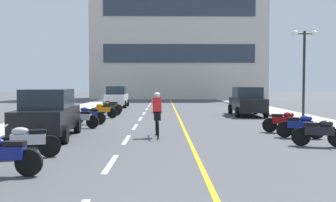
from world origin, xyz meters
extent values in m
plane|color=#47474C|center=(0.00, 21.00, 0.00)|extent=(140.00, 140.00, 0.00)
cube|color=#A8A8A3|center=(-7.20, 24.00, 0.06)|extent=(2.40, 72.00, 0.12)
cube|color=#A8A8A3|center=(7.20, 24.00, 0.06)|extent=(2.40, 72.00, 0.12)
cube|color=silver|center=(-2.00, 6.00, 0.00)|extent=(0.14, 2.20, 0.01)
cube|color=silver|center=(-2.00, 10.00, 0.00)|extent=(0.14, 2.20, 0.01)
cube|color=silver|center=(-2.00, 14.00, 0.00)|extent=(0.14, 2.20, 0.01)
cube|color=silver|center=(-2.00, 18.00, 0.00)|extent=(0.14, 2.20, 0.01)
cube|color=silver|center=(-2.00, 22.00, 0.00)|extent=(0.14, 2.20, 0.01)
cube|color=silver|center=(-2.00, 26.00, 0.00)|extent=(0.14, 2.20, 0.01)
cube|color=silver|center=(-2.00, 30.00, 0.00)|extent=(0.14, 2.20, 0.01)
cube|color=silver|center=(-2.00, 34.00, 0.00)|extent=(0.14, 2.20, 0.01)
cube|color=silver|center=(-2.00, 38.00, 0.00)|extent=(0.14, 2.20, 0.01)
cube|color=silver|center=(-2.00, 42.00, 0.00)|extent=(0.14, 2.20, 0.01)
cube|color=silver|center=(-2.00, 46.00, 0.00)|extent=(0.14, 2.20, 0.01)
cube|color=gold|center=(0.25, 24.00, 0.00)|extent=(0.12, 66.00, 0.01)
cube|color=beige|center=(1.42, 48.44, 10.02)|extent=(23.54, 6.87, 20.04)
cube|color=#2D3847|center=(1.42, 44.95, 6.01)|extent=(19.78, 0.10, 2.40)
cube|color=#2D3847|center=(1.42, 44.95, 12.02)|extent=(19.78, 0.10, 2.40)
cylinder|color=black|center=(7.27, 17.50, 2.56)|extent=(0.14, 0.14, 4.87)
cylinder|color=black|center=(7.27, 17.50, 4.84)|extent=(1.10, 0.08, 0.08)
sphere|color=white|center=(6.72, 17.50, 4.84)|extent=(0.36, 0.36, 0.36)
sphere|color=white|center=(7.82, 17.50, 4.84)|extent=(0.36, 0.36, 0.36)
cylinder|color=black|center=(-5.90, 11.77, 0.32)|extent=(0.27, 0.66, 0.64)
cylinder|color=black|center=(-4.20, 11.90, 0.32)|extent=(0.27, 0.66, 0.64)
cylinder|color=black|center=(-5.68, 8.98, 0.32)|extent=(0.27, 0.66, 0.64)
cylinder|color=black|center=(-3.99, 9.11, 0.32)|extent=(0.27, 0.66, 0.64)
cube|color=black|center=(-4.94, 10.44, 0.72)|extent=(2.02, 4.32, 0.80)
cube|color=#1E2833|center=(-4.94, 10.44, 1.47)|extent=(1.73, 2.31, 0.70)
cylinder|color=black|center=(3.86, 21.55, 0.32)|extent=(0.24, 0.65, 0.64)
cylinder|color=black|center=(5.56, 21.50, 0.32)|extent=(0.24, 0.65, 0.64)
cylinder|color=black|center=(3.78, 18.75, 0.32)|extent=(0.24, 0.65, 0.64)
cylinder|color=black|center=(5.48, 18.71, 0.32)|extent=(0.24, 0.65, 0.64)
cube|color=black|center=(4.67, 20.13, 0.72)|extent=(1.81, 4.24, 0.80)
cube|color=#1E2833|center=(4.67, 20.13, 1.47)|extent=(1.62, 2.24, 0.70)
cylinder|color=black|center=(-5.62, 30.30, 0.32)|extent=(0.23, 0.64, 0.64)
cylinder|color=black|center=(-3.92, 30.33, 0.32)|extent=(0.23, 0.64, 0.64)
cylinder|color=black|center=(-5.58, 27.50, 0.32)|extent=(0.23, 0.64, 0.64)
cylinder|color=black|center=(-3.88, 27.53, 0.32)|extent=(0.23, 0.64, 0.64)
cube|color=silver|center=(-4.75, 28.92, 0.72)|extent=(1.77, 4.23, 0.80)
cube|color=#1E2833|center=(-4.75, 28.92, 1.47)|extent=(1.60, 2.23, 0.70)
cylinder|color=black|center=(-3.59, 4.73, 0.30)|extent=(0.60, 0.12, 0.60)
cube|color=navy|center=(-4.14, 4.76, 0.52)|extent=(0.91, 0.32, 0.28)
cube|color=black|center=(-3.89, 4.75, 0.72)|extent=(0.45, 0.26, 0.10)
cylinder|color=black|center=(-4.85, 6.57, 0.30)|extent=(0.61, 0.26, 0.60)
cylinder|color=black|center=(-3.79, 6.86, 0.30)|extent=(0.61, 0.26, 0.60)
cube|color=#B2B2B7|center=(-4.32, 6.71, 0.52)|extent=(0.94, 0.51, 0.28)
ellipsoid|color=#B2B2B7|center=(-4.52, 6.66, 0.74)|extent=(0.49, 0.35, 0.22)
cube|color=black|center=(-4.08, 6.78, 0.72)|extent=(0.49, 0.35, 0.10)
cylinder|color=silver|center=(-4.85, 6.57, 0.90)|extent=(0.19, 0.59, 0.03)
cylinder|color=black|center=(3.80, 8.61, 0.30)|extent=(0.60, 0.26, 0.60)
cube|color=black|center=(4.33, 8.46, 0.52)|extent=(0.94, 0.52, 0.28)
ellipsoid|color=black|center=(4.52, 8.41, 0.74)|extent=(0.49, 0.35, 0.22)
cube|color=black|center=(4.09, 8.53, 0.72)|extent=(0.49, 0.35, 0.10)
cylinder|color=black|center=(4.91, 10.10, 0.30)|extent=(0.60, 0.30, 0.60)
cylinder|color=black|center=(3.88, 10.47, 0.30)|extent=(0.60, 0.30, 0.60)
cube|color=navy|center=(4.40, 10.29, 0.52)|extent=(0.94, 0.57, 0.28)
ellipsoid|color=navy|center=(4.58, 10.22, 0.74)|extent=(0.50, 0.38, 0.22)
cube|color=black|center=(4.16, 10.37, 0.72)|extent=(0.50, 0.38, 0.10)
cylinder|color=silver|center=(4.91, 10.10, 0.90)|extent=(0.23, 0.57, 0.03)
cylinder|color=black|center=(4.82, 11.73, 0.30)|extent=(0.61, 0.22, 0.60)
cylinder|color=black|center=(3.75, 11.96, 0.30)|extent=(0.61, 0.22, 0.60)
cube|color=maroon|center=(4.29, 11.84, 0.52)|extent=(0.94, 0.46, 0.28)
ellipsoid|color=maroon|center=(4.48, 11.80, 0.74)|extent=(0.48, 0.33, 0.22)
cube|color=black|center=(4.04, 11.89, 0.72)|extent=(0.48, 0.33, 0.10)
cylinder|color=silver|center=(4.82, 11.73, 0.90)|extent=(0.15, 0.59, 0.03)
cylinder|color=black|center=(-4.95, 13.66, 0.30)|extent=(0.61, 0.23, 0.60)
cylinder|color=black|center=(-3.88, 13.41, 0.30)|extent=(0.61, 0.23, 0.60)
cube|color=#B2B2B7|center=(-4.41, 13.54, 0.52)|extent=(0.94, 0.48, 0.28)
ellipsoid|color=#B2B2B7|center=(-4.61, 13.58, 0.74)|extent=(0.48, 0.33, 0.22)
cube|color=black|center=(-4.17, 13.48, 0.72)|extent=(0.48, 0.33, 0.10)
cylinder|color=silver|center=(-4.95, 13.66, 0.90)|extent=(0.17, 0.59, 0.03)
cylinder|color=black|center=(-4.93, 15.08, 0.30)|extent=(0.60, 0.11, 0.60)
cylinder|color=black|center=(-3.83, 15.05, 0.30)|extent=(0.60, 0.11, 0.60)
cube|color=navy|center=(-4.38, 15.06, 0.52)|extent=(0.91, 0.30, 0.28)
ellipsoid|color=navy|center=(-4.58, 15.07, 0.74)|extent=(0.45, 0.25, 0.22)
cube|color=black|center=(-4.13, 15.06, 0.72)|extent=(0.45, 0.25, 0.10)
cylinder|color=silver|center=(-4.93, 15.08, 0.90)|extent=(0.04, 0.60, 0.03)
cylinder|color=black|center=(-4.77, 18.56, 0.30)|extent=(0.61, 0.17, 0.60)
cylinder|color=black|center=(-3.68, 18.43, 0.30)|extent=(0.61, 0.17, 0.60)
cube|color=orange|center=(-4.22, 18.49, 0.52)|extent=(0.93, 0.38, 0.28)
ellipsoid|color=orange|center=(-4.42, 18.52, 0.74)|extent=(0.46, 0.29, 0.22)
cube|color=black|center=(-3.98, 18.46, 0.72)|extent=(0.46, 0.29, 0.10)
cylinder|color=silver|center=(-4.77, 18.56, 0.90)|extent=(0.10, 0.60, 0.03)
cylinder|color=black|center=(-4.74, 20.60, 0.30)|extent=(0.61, 0.22, 0.60)
cylinder|color=black|center=(-3.66, 20.37, 0.30)|extent=(0.61, 0.22, 0.60)
cube|color=#0C4C19|center=(-4.20, 20.48, 0.52)|extent=(0.94, 0.46, 0.28)
ellipsoid|color=#0C4C19|center=(-4.40, 20.53, 0.74)|extent=(0.48, 0.33, 0.22)
cube|color=black|center=(-3.95, 20.43, 0.72)|extent=(0.48, 0.33, 0.10)
cylinder|color=silver|center=(-4.74, 20.60, 0.90)|extent=(0.15, 0.59, 0.03)
cylinder|color=black|center=(-4.87, 22.56, 0.30)|extent=(0.61, 0.23, 0.60)
cylinder|color=black|center=(-3.80, 22.33, 0.30)|extent=(0.61, 0.23, 0.60)
cube|color=maroon|center=(-4.33, 22.45, 0.52)|extent=(0.94, 0.47, 0.28)
ellipsoid|color=maroon|center=(-4.53, 22.49, 0.74)|extent=(0.48, 0.33, 0.22)
cube|color=black|center=(-4.09, 22.39, 0.72)|extent=(0.48, 0.33, 0.10)
cylinder|color=silver|center=(-4.87, 22.56, 0.90)|extent=(0.16, 0.59, 0.03)
torus|color=black|center=(-0.95, 11.18, 0.34)|extent=(0.10, 0.72, 0.72)
torus|color=black|center=(-0.87, 10.13, 0.34)|extent=(0.10, 0.72, 0.72)
cylinder|color=blue|center=(-0.91, 10.63, 0.64)|extent=(0.11, 0.95, 0.04)
cube|color=black|center=(-0.89, 10.48, 0.86)|extent=(0.12, 0.21, 0.06)
cylinder|color=blue|center=(-0.94, 11.08, 0.89)|extent=(0.42, 0.06, 0.03)
cube|color=black|center=(-0.90, 10.53, 0.79)|extent=(0.27, 0.38, 0.28)
cube|color=red|center=(-0.91, 10.68, 1.19)|extent=(0.35, 0.48, 0.61)
sphere|color=beige|center=(-0.92, 10.81, 1.54)|extent=(0.20, 0.20, 0.20)
ellipsoid|color=white|center=(-0.92, 10.81, 1.61)|extent=(0.24, 0.26, 0.16)
camera|label=1|loc=(-0.67, -3.23, 2.01)|focal=39.42mm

